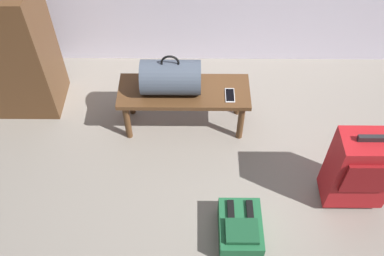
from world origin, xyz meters
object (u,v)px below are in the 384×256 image
object	(u,v)px
cell_phone	(230,95)
bench	(184,96)
duffel_bag_slate	(171,77)
side_cabinet	(13,51)
backpack_green	(240,229)
suitcase_upright_red	(361,169)

from	to	relation	value
cell_phone	bench	bearing A→B (deg)	170.55
duffel_bag_slate	side_cabinet	distance (m)	1.25
backpack_green	side_cabinet	size ratio (longest dim) A/B	0.35
bench	duffel_bag_slate	bearing A→B (deg)	180.00
suitcase_upright_red	bench	bearing A→B (deg)	149.75
bench	duffel_bag_slate	distance (m)	0.21
bench	side_cabinet	distance (m)	1.36
backpack_green	side_cabinet	world-z (taller)	side_cabinet
cell_phone	backpack_green	world-z (taller)	cell_phone
cell_phone	suitcase_upright_red	bearing A→B (deg)	-37.05
bench	cell_phone	xyz separation A→B (m)	(0.35, -0.06, 0.07)
bench	suitcase_upright_red	xyz separation A→B (m)	(1.18, -0.69, 0.02)
bench	side_cabinet	size ratio (longest dim) A/B	0.91
cell_phone	backpack_green	bearing A→B (deg)	-87.39
suitcase_upright_red	backpack_green	bearing A→B (deg)	-159.12
bench	suitcase_upright_red	bearing A→B (deg)	-30.25
duffel_bag_slate	suitcase_upright_red	distance (m)	1.46
duffel_bag_slate	cell_phone	distance (m)	0.46
suitcase_upright_red	backpack_green	world-z (taller)	suitcase_upright_red
bench	duffel_bag_slate	world-z (taller)	duffel_bag_slate
cell_phone	backpack_green	xyz separation A→B (m)	(0.04, -0.94, -0.31)
bench	cell_phone	world-z (taller)	cell_phone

